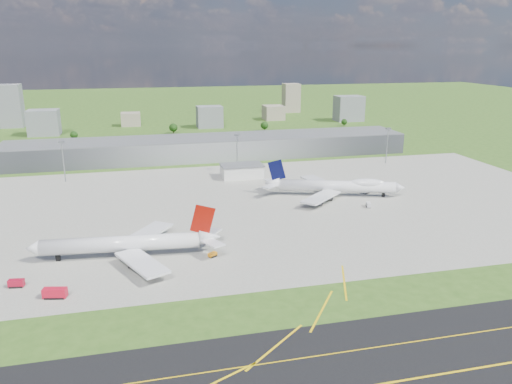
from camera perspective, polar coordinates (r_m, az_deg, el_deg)
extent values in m
plane|color=#32541A|center=(369.80, -4.74, 3.51)|extent=(1400.00, 1400.00, 0.00)
cube|color=gray|center=(267.57, 1.04, -1.46)|extent=(360.00, 190.00, 0.08)
cube|color=gray|center=(382.75, -5.12, 5.09)|extent=(300.00, 42.00, 15.00)
cube|color=silver|center=(322.71, -1.62, 2.38)|extent=(26.00, 16.00, 8.00)
cylinder|color=gray|center=(332.11, -21.14, 3.19)|extent=(0.70, 0.70, 25.00)
cube|color=gray|center=(329.67, -21.37, 5.35)|extent=(3.50, 2.00, 1.20)
cylinder|color=gray|center=(335.13, -2.16, 4.40)|extent=(0.70, 0.70, 25.00)
cube|color=gray|center=(332.71, -2.19, 6.55)|extent=(3.50, 2.00, 1.20)
cylinder|color=gray|center=(372.18, 14.74, 5.07)|extent=(0.70, 0.70, 25.00)
cube|color=gray|center=(370.01, 14.89, 7.02)|extent=(3.50, 2.00, 1.20)
cylinder|color=silver|center=(207.57, -15.15, -5.73)|extent=(62.55, 12.09, 6.44)
cone|color=silver|center=(214.57, -24.18, -5.91)|extent=(5.93, 6.90, 6.44)
cone|color=silver|center=(205.69, -5.31, -5.15)|extent=(9.13, 7.19, 6.44)
cube|color=maroon|center=(208.60, -15.70, -6.25)|extent=(51.05, 7.29, 1.39)
cube|color=silver|center=(193.29, -12.91, -7.87)|extent=(20.45, 29.37, 0.97)
cube|color=silver|center=(221.50, -12.33, -4.64)|extent=(23.98, 28.35, 0.97)
cube|color=maroon|center=(202.90, -6.12, -3.15)|extent=(10.69, 1.51, 12.96)
cylinder|color=#38383D|center=(198.03, -13.55, -7.95)|extent=(6.19, 3.96, 3.43)
cylinder|color=#38383D|center=(218.71, -13.05, -5.54)|extent=(6.19, 3.96, 3.43)
cube|color=black|center=(204.14, -13.40, -7.37)|extent=(1.83, 1.44, 2.68)
cube|color=black|center=(212.99, -13.19, -6.33)|extent=(1.83, 1.44, 2.68)
cube|color=black|center=(213.85, -21.68, -7.01)|extent=(1.83, 1.44, 2.68)
cylinder|color=silver|center=(285.39, 9.21, 0.67)|extent=(63.66, 26.83, 6.50)
cone|color=silver|center=(290.16, 16.14, 0.48)|extent=(7.03, 7.83, 6.50)
cone|color=silver|center=(284.76, 1.84, 1.02)|extent=(10.01, 8.83, 6.50)
cube|color=navy|center=(286.10, 9.61, 0.27)|extent=(51.35, 19.48, 1.36)
ellipsoid|color=silver|center=(286.65, 12.60, 0.96)|extent=(21.78, 12.78, 5.85)
cube|color=silver|center=(300.67, 7.21, 1.19)|extent=(15.04, 30.53, 0.94)
cube|color=silver|center=(270.10, 7.43, -0.58)|extent=(28.16, 26.42, 0.94)
cube|color=#070A33|center=(282.70, 2.39, 2.50)|extent=(10.06, 3.82, 12.66)
cylinder|color=#38383D|center=(295.15, 8.00, 0.46)|extent=(6.53, 5.01, 3.35)
cylinder|color=#38383D|center=(304.97, 6.78, 1.03)|extent=(6.53, 5.01, 3.35)
cylinder|color=#38383D|center=(277.07, 8.18, -0.60)|extent=(6.53, 5.01, 3.35)
cylinder|color=#38383D|center=(266.78, 6.99, -1.22)|extent=(6.53, 5.01, 3.35)
cube|color=black|center=(290.73, 7.88, 0.11)|extent=(1.99, 1.73, 2.62)
cube|color=black|center=(281.70, 7.96, -0.43)|extent=(1.99, 1.73, 2.62)
cube|color=black|center=(289.76, 14.34, -0.32)|extent=(1.99, 1.73, 2.62)
cube|color=red|center=(184.39, -22.00, -10.62)|extent=(8.29, 4.55, 3.14)
cube|color=black|center=(185.08, -21.95, -11.05)|extent=(7.18, 4.44, 0.70)
cube|color=#A10B23|center=(197.58, -25.71, -9.35)|extent=(5.61, 3.08, 2.48)
cube|color=black|center=(198.09, -25.67, -9.67)|extent=(4.84, 3.07, 0.70)
cube|color=orange|center=(203.39, -4.99, -7.11)|extent=(4.11, 3.61, 1.43)
cube|color=black|center=(203.68, -4.99, -7.29)|extent=(3.70, 3.41, 0.70)
cube|color=silver|center=(269.77, 12.73, -1.40)|extent=(3.45, 5.28, 2.14)
cube|color=black|center=(270.10, 12.72, -1.62)|extent=(3.34, 4.61, 0.70)
cube|color=silver|center=(294.45, 12.50, 0.08)|extent=(4.59, 3.40, 1.85)
cube|color=black|center=(294.71, 12.49, -0.09)|extent=(4.05, 3.25, 0.70)
cube|color=slate|center=(518.48, -23.08, 7.32)|extent=(28.00, 22.00, 24.00)
cube|color=gray|center=(551.66, -14.11, 8.07)|extent=(20.00, 18.00, 14.00)
cube|color=slate|center=(526.61, -5.33, 8.56)|extent=(26.00, 20.00, 22.00)
cube|color=gray|center=(582.18, 2.00, 9.06)|extent=(22.00, 24.00, 16.00)
cube|color=slate|center=(580.22, 10.56, 9.37)|extent=(30.00, 22.00, 28.00)
cube|color=slate|center=(583.42, -26.20, 8.82)|extent=(22.00, 20.00, 44.00)
cube|color=gray|center=(649.52, 4.04, 10.68)|extent=(20.00, 18.00, 36.00)
cylinder|color=#382314|center=(481.58, -20.05, 5.76)|extent=(0.70, 0.70, 3.00)
sphere|color=black|center=(481.03, -20.09, 6.16)|extent=(6.75, 6.75, 6.75)
cylinder|color=#382314|center=(494.25, -9.42, 6.82)|extent=(0.70, 0.70, 3.60)
sphere|color=black|center=(493.61, -9.44, 7.28)|extent=(8.10, 8.10, 8.10)
cylinder|color=#382314|center=(503.69, 0.96, 7.20)|extent=(0.70, 0.70, 3.40)
sphere|color=black|center=(503.10, 0.97, 7.63)|extent=(7.65, 7.65, 7.65)
cylinder|color=#382314|center=(542.15, 10.03, 7.58)|extent=(0.70, 0.70, 2.80)
sphere|color=black|center=(541.70, 10.05, 7.91)|extent=(6.30, 6.30, 6.30)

